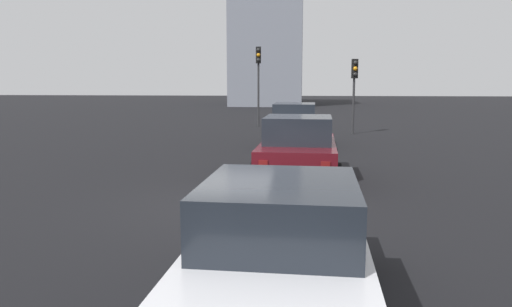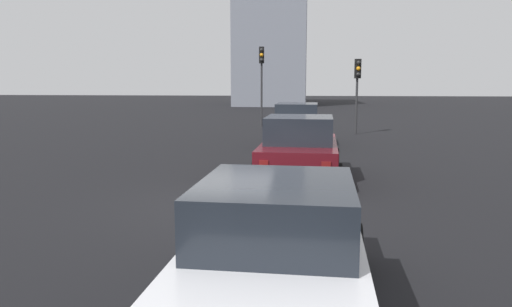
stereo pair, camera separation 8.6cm
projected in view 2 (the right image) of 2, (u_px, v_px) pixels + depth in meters
name	position (u px, v px, depth m)	size (l,w,h in m)	color
ground_plane	(210.00, 210.00, 9.82)	(160.00, 160.00, 0.20)	black
car_silver_left_lead	(297.00, 125.00, 19.15)	(4.60, 2.10, 1.65)	#A8AAB2
car_maroon_left_second	(299.00, 149.00, 12.34)	(4.18, 2.19, 1.62)	#510F16
car_white_left_third	(277.00, 249.00, 5.11)	(4.22, 2.07, 1.49)	silver
traffic_light_near_left	(262.00, 70.00, 26.69)	(0.32, 0.29, 4.40)	#2D2D30
traffic_light_near_right	(357.00, 80.00, 22.75)	(0.33, 0.30, 3.55)	#2D2D30
building_facade_left	(273.00, 48.00, 54.07)	(13.55, 7.45, 12.54)	gray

